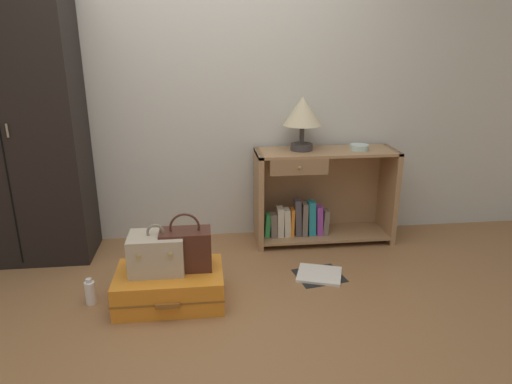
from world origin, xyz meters
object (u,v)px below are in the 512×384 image
bookshelf (318,197)px  train_case (157,253)px  table_lamp (303,114)px  bottle (90,292)px  open_book_on_floor (319,275)px  wardrobe (13,124)px  suitcase_large (170,286)px  bowl (359,147)px  handbag (186,249)px

bookshelf → train_case: bookshelf is taller
table_lamp → bottle: size_ratio=2.40×
open_book_on_floor → table_lamp: bearing=91.6°
wardrobe → train_case: (1.01, -0.76, -0.67)m
suitcase_large → bowl: bearing=29.2°
bowl → train_case: bowl is taller
bookshelf → handbag: size_ratio=3.02×
suitcase_large → bottle: suitcase_large is taller
table_lamp → train_case: (-1.06, -0.82, -0.70)m
open_book_on_floor → train_case: bearing=-169.8°
bookshelf → bowl: bowl is taller
wardrobe → handbag: wardrobe is taller
handbag → bottle: (-0.60, -0.01, -0.26)m
bookshelf → bottle: bookshelf is taller
bookshelf → train_case: size_ratio=3.33×
bookshelf → bottle: (-1.62, -0.80, -0.28)m
bowl → bottle: (-1.92, -0.77, -0.69)m
table_lamp → train_case: bearing=-142.0°
train_case → open_book_on_floor: 1.14m
bowl → open_book_on_floor: bowl is taller
suitcase_large → table_lamp: bearing=40.5°
bookshelf → train_case: bearing=-146.0°
open_book_on_floor → suitcase_large: bearing=-168.0°
bowl → bottle: bowl is taller
suitcase_large → wardrobe: bearing=144.0°
bookshelf → table_lamp: size_ratio=2.67×
suitcase_large → open_book_on_floor: suitcase_large is taller
table_lamp → train_case: size_ratio=1.25×
wardrobe → handbag: size_ratio=5.51×
wardrobe → table_lamp: wardrobe is taller
suitcase_large → handbag: handbag is taller
wardrobe → bowl: wardrobe is taller
handbag → open_book_on_floor: bearing=11.3°
train_case → suitcase_large: bearing=-16.4°
bookshelf → bottle: bearing=-153.7°
wardrobe → open_book_on_floor: (2.08, -0.57, -0.99)m
handbag → bowl: bearing=30.0°
open_book_on_floor → wardrobe: bearing=164.8°
suitcase_large → bottle: bearing=176.6°
bowl → bottle: 2.18m
train_case → bowl: bearing=27.5°
table_lamp → bottle: table_lamp is taller
wardrobe → bookshelf: 2.30m
bottle → table_lamp: bearing=28.9°
wardrobe → open_book_on_floor: bearing=-15.2°
table_lamp → open_book_on_floor: 1.20m
table_lamp → bowl: (0.45, -0.04, -0.26)m
bottle → train_case: bearing=-1.3°
suitcase_large → handbag: 0.26m
table_lamp → handbag: 1.38m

